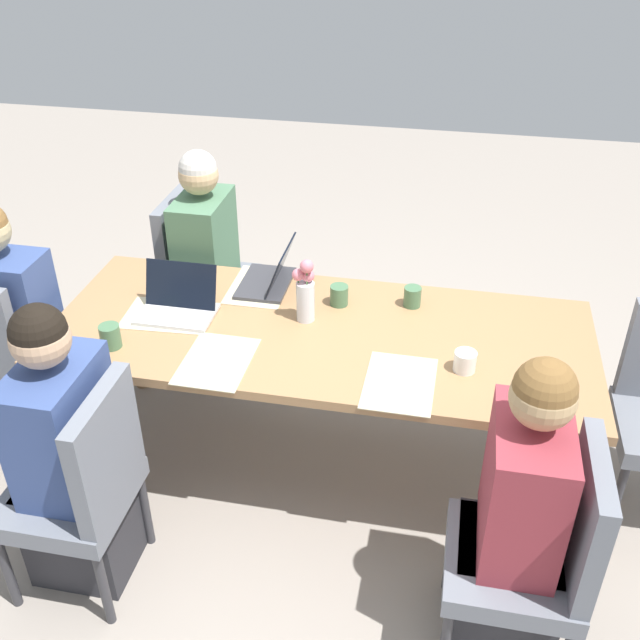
{
  "coord_description": "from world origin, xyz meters",
  "views": [
    {
      "loc": [
        -0.5,
        2.49,
        2.4
      ],
      "look_at": [
        0.0,
        0.0,
        0.78
      ],
      "focal_mm": 41.08,
      "sensor_mm": 36.0,
      "label": 1
    }
  ],
  "objects_px": {
    "person_head_right_right_near": "(15,338)",
    "laptop_near_left_far": "(270,278)",
    "person_near_left_far": "(208,272)",
    "coffee_mug_centre_right": "(110,336)",
    "chair_far_left_mid": "(83,482)",
    "chair_near_left_far": "(198,270)",
    "flower_vase": "(305,292)",
    "dining_table": "(320,344)",
    "chair_far_left_near": "(539,549)",
    "coffee_mug_centre_left": "(465,361)",
    "laptop_head_right_right_near": "(178,305)",
    "coffee_mug_near_left": "(412,297)",
    "person_far_left_mid": "(71,462)",
    "person_far_left_near": "(516,526)",
    "coffee_mug_near_right": "(339,295)"
  },
  "relations": [
    {
      "from": "person_head_right_right_near",
      "to": "flower_vase",
      "type": "height_order",
      "value": "person_head_right_right_near"
    },
    {
      "from": "dining_table",
      "to": "person_head_right_right_near",
      "type": "xyz_separation_m",
      "value": [
        1.42,
        0.04,
        -0.13
      ]
    },
    {
      "from": "person_far_left_mid",
      "to": "laptop_near_left_far",
      "type": "distance_m",
      "value": 1.19
    },
    {
      "from": "person_far_left_near",
      "to": "laptop_head_right_right_near",
      "type": "relative_size",
      "value": 3.73
    },
    {
      "from": "chair_near_left_far",
      "to": "person_near_left_far",
      "type": "bearing_deg",
      "value": 141.24
    },
    {
      "from": "dining_table",
      "to": "person_near_left_far",
      "type": "xyz_separation_m",
      "value": [
        0.76,
        -0.74,
        -0.13
      ]
    },
    {
      "from": "laptop_near_left_far",
      "to": "coffee_mug_near_right",
      "type": "distance_m",
      "value": 0.35
    },
    {
      "from": "chair_far_left_mid",
      "to": "person_near_left_far",
      "type": "distance_m",
      "value": 1.54
    },
    {
      "from": "coffee_mug_near_left",
      "to": "person_far_left_mid",
      "type": "bearing_deg",
      "value": 41.59
    },
    {
      "from": "coffee_mug_centre_left",
      "to": "laptop_head_right_right_near",
      "type": "bearing_deg",
      "value": -8.09
    },
    {
      "from": "coffee_mug_near_right",
      "to": "coffee_mug_centre_left",
      "type": "relative_size",
      "value": 1.05
    },
    {
      "from": "person_near_left_far",
      "to": "coffee_mug_centre_left",
      "type": "relative_size",
      "value": 13.91
    },
    {
      "from": "person_head_right_right_near",
      "to": "laptop_near_left_far",
      "type": "bearing_deg",
      "value": -162.45
    },
    {
      "from": "coffee_mug_near_left",
      "to": "coffee_mug_centre_right",
      "type": "bearing_deg",
      "value": 25.58
    },
    {
      "from": "laptop_head_right_right_near",
      "to": "laptop_near_left_far",
      "type": "bearing_deg",
      "value": -136.43
    },
    {
      "from": "laptop_near_left_far",
      "to": "coffee_mug_centre_right",
      "type": "distance_m",
      "value": 0.78
    },
    {
      "from": "chair_near_left_far",
      "to": "dining_table",
      "type": "bearing_deg",
      "value": 136.15
    },
    {
      "from": "person_far_left_near",
      "to": "laptop_head_right_right_near",
      "type": "height_order",
      "value": "person_far_left_near"
    },
    {
      "from": "laptop_near_left_far",
      "to": "coffee_mug_centre_left",
      "type": "distance_m",
      "value": 1.02
    },
    {
      "from": "laptop_near_left_far",
      "to": "laptop_head_right_right_near",
      "type": "bearing_deg",
      "value": 43.57
    },
    {
      "from": "person_far_left_near",
      "to": "person_head_right_right_near",
      "type": "distance_m",
      "value": 2.33
    },
    {
      "from": "person_near_left_far",
      "to": "coffee_mug_near_left",
      "type": "distance_m",
      "value": 1.24
    },
    {
      "from": "person_far_left_mid",
      "to": "laptop_near_left_far",
      "type": "height_order",
      "value": "person_far_left_mid"
    },
    {
      "from": "chair_near_left_far",
      "to": "person_head_right_right_near",
      "type": "relative_size",
      "value": 0.75
    },
    {
      "from": "dining_table",
      "to": "chair_far_left_near",
      "type": "xyz_separation_m",
      "value": [
        -0.88,
        0.79,
        -0.16
      ]
    },
    {
      "from": "coffee_mug_near_left",
      "to": "laptop_head_right_right_near",
      "type": "bearing_deg",
      "value": 15.1
    },
    {
      "from": "chair_far_left_mid",
      "to": "chair_near_left_far",
      "type": "height_order",
      "value": "same"
    },
    {
      "from": "flower_vase",
      "to": "dining_table",
      "type": "bearing_deg",
      "value": 137.26
    },
    {
      "from": "person_near_left_far",
      "to": "coffee_mug_centre_right",
      "type": "xyz_separation_m",
      "value": [
        0.04,
        1.02,
        0.25
      ]
    },
    {
      "from": "chair_far_left_near",
      "to": "coffee_mug_centre_left",
      "type": "xyz_separation_m",
      "value": [
        0.29,
        -0.62,
        0.27
      ]
    },
    {
      "from": "chair_far_left_mid",
      "to": "laptop_head_right_right_near",
      "type": "xyz_separation_m",
      "value": [
        -0.09,
        -0.81,
        0.27
      ]
    },
    {
      "from": "laptop_near_left_far",
      "to": "coffee_mug_centre_left",
      "type": "xyz_separation_m",
      "value": [
        -0.89,
        0.48,
        -0.0
      ]
    },
    {
      "from": "person_head_right_right_near",
      "to": "coffee_mug_centre_right",
      "type": "relative_size",
      "value": 12.24
    },
    {
      "from": "chair_far_left_near",
      "to": "laptop_near_left_far",
      "type": "relative_size",
      "value": 2.81
    },
    {
      "from": "laptop_near_left_far",
      "to": "coffee_mug_near_right",
      "type": "bearing_deg",
      "value": 164.09
    },
    {
      "from": "dining_table",
      "to": "coffee_mug_centre_left",
      "type": "bearing_deg",
      "value": 164.53
    },
    {
      "from": "chair_near_left_far",
      "to": "coffee_mug_near_left",
      "type": "bearing_deg",
      "value": 156.05
    },
    {
      "from": "person_near_left_far",
      "to": "coffee_mug_near_right",
      "type": "bearing_deg",
      "value": 147.04
    },
    {
      "from": "chair_near_left_far",
      "to": "person_head_right_right_near",
      "type": "distance_m",
      "value": 1.02
    },
    {
      "from": "chair_near_left_far",
      "to": "coffee_mug_near_right",
      "type": "height_order",
      "value": "chair_near_left_far"
    },
    {
      "from": "laptop_head_right_right_near",
      "to": "coffee_mug_near_left",
      "type": "relative_size",
      "value": 3.56
    },
    {
      "from": "coffee_mug_centre_left",
      "to": "coffee_mug_centre_right",
      "type": "xyz_separation_m",
      "value": [
        1.4,
        0.12,
        0.01
      ]
    },
    {
      "from": "person_head_right_right_near",
      "to": "coffee_mug_near_right",
      "type": "relative_size",
      "value": 13.29
    },
    {
      "from": "dining_table",
      "to": "coffee_mug_near_right",
      "type": "distance_m",
      "value": 0.25
    },
    {
      "from": "chair_far_left_near",
      "to": "person_head_right_right_near",
      "type": "bearing_deg",
      "value": -18.04
    },
    {
      "from": "dining_table",
      "to": "chair_near_left_far",
      "type": "distance_m",
      "value": 1.17
    },
    {
      "from": "coffee_mug_near_right",
      "to": "coffee_mug_centre_right",
      "type": "distance_m",
      "value": 0.98
    },
    {
      "from": "laptop_near_left_far",
      "to": "chair_far_left_mid",
      "type": "bearing_deg",
      "value": 69.76
    },
    {
      "from": "coffee_mug_near_right",
      "to": "flower_vase",
      "type": "bearing_deg",
      "value": 51.98
    },
    {
      "from": "person_head_right_right_near",
      "to": "chair_far_left_mid",
      "type": "bearing_deg",
      "value": 133.12
    }
  ]
}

